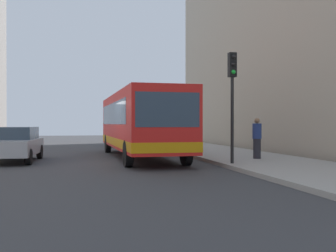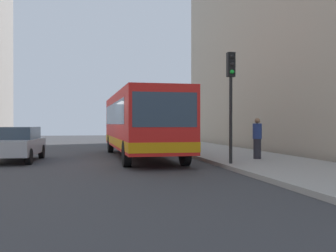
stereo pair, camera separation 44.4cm
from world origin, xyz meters
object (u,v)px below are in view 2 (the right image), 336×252
at_px(car_behind_bus, 129,135).
at_px(pedestrian_near_signal, 257,138).
at_px(traffic_light, 231,86).
at_px(bollard_mid, 182,142).
at_px(bollard_near, 195,144).
at_px(bollard_farthest, 164,138).
at_px(bus, 140,122).
at_px(bollard_far, 172,140).
at_px(car_beside_bus, 16,143).

xyz_separation_m(car_behind_bus, pedestrian_near_signal, (3.97, -13.75, 0.22)).
xyz_separation_m(traffic_light, bollard_mid, (-0.10, 7.28, -2.38)).
relative_size(car_behind_bus, bollard_near, 4.71).
bearing_deg(bollard_mid, bollard_farthest, 90.00).
xyz_separation_m(bus, traffic_light, (2.72, -4.96, 1.28)).
xyz_separation_m(bollard_near, bollard_farthest, (0.00, 8.09, 0.00)).
bearing_deg(bus, car_behind_bus, -94.16).
relative_size(traffic_light, pedestrian_near_signal, 2.40).
height_order(car_behind_bus, pedestrian_near_signal, pedestrian_near_signal).
distance_m(car_behind_bus, bollard_far, 5.83).
relative_size(bollard_farthest, pedestrian_near_signal, 0.56).
distance_m(car_beside_bus, bollard_far, 10.00).
distance_m(bus, car_behind_bus, 10.51).
xyz_separation_m(bollard_near, pedestrian_near_signal, (1.88, -2.92, 0.38)).
bearing_deg(car_beside_bus, pedestrian_near_signal, 169.18).
bearing_deg(bus, bollard_farthest, -110.01).
relative_size(bollard_far, pedestrian_near_signal, 0.56).
xyz_separation_m(traffic_light, bollard_farthest, (-0.10, 12.67, -2.38)).
bearing_deg(bus, bollard_near, 170.52).
height_order(traffic_light, bollard_mid, traffic_light).
height_order(traffic_light, bollard_near, traffic_light).
bearing_deg(car_behind_bus, bollard_near, 98.30).
distance_m(car_behind_bus, bollard_farthest, 3.45).
relative_size(car_beside_bus, traffic_light, 1.09).
xyz_separation_m(car_beside_bus, traffic_light, (8.20, -4.12, 2.22)).
xyz_separation_m(car_behind_bus, traffic_light, (2.19, -15.42, 2.22)).
bearing_deg(bollard_near, car_behind_bus, 100.90).
bearing_deg(bollard_near, bus, 171.78).
relative_size(car_behind_bus, bollard_farthest, 4.71).
relative_size(car_beside_bus, bollard_near, 4.72).
distance_m(car_beside_bus, bollard_mid, 8.70).
bearing_deg(bollard_mid, car_behind_bus, 104.38).
xyz_separation_m(bollard_far, bollard_farthest, (0.00, 2.70, 0.00)).
height_order(traffic_light, bollard_farthest, traffic_light).
height_order(car_beside_bus, bollard_farthest, car_beside_bus).
relative_size(bollard_mid, bollard_farthest, 1.00).
bearing_deg(bus, traffic_light, 117.45).
bearing_deg(traffic_light, car_behind_bus, 98.07).
xyz_separation_m(bollard_farthest, pedestrian_near_signal, (1.88, -11.01, 0.38)).
bearing_deg(pedestrian_near_signal, bus, 103.45).
relative_size(bollard_far, bollard_farthest, 1.00).
bearing_deg(bollard_far, bollard_mid, -90.00).
bearing_deg(pedestrian_near_signal, car_beside_bus, 125.88).
xyz_separation_m(car_behind_bus, bollard_near, (2.09, -10.83, -0.16)).
distance_m(bollard_farthest, pedestrian_near_signal, 11.17).
bearing_deg(bollard_mid, pedestrian_near_signal, -71.46).
distance_m(bus, traffic_light, 5.80).
bearing_deg(bollard_far, pedestrian_near_signal, -77.23).
bearing_deg(bollard_farthest, bollard_far, -90.00).
relative_size(bus, traffic_light, 2.70).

